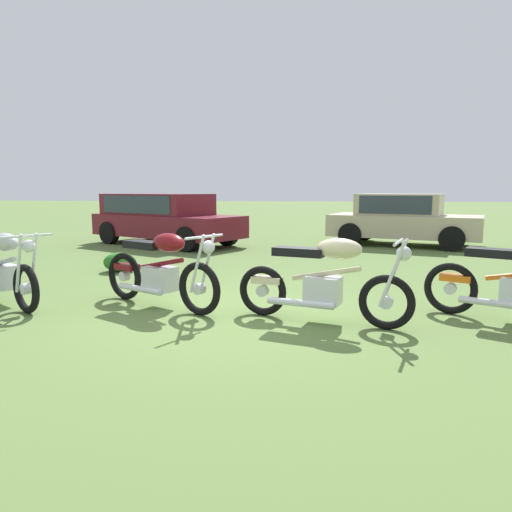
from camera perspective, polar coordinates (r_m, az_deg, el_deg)
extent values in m
plane|color=#567038|center=(5.98, -2.98, -6.87)|extent=(120.00, 120.00, 0.00)
torus|color=black|center=(6.54, -26.11, -3.58)|extent=(0.57, 0.41, 0.62)
cylinder|color=silver|center=(6.54, -26.11, -3.58)|extent=(0.17, 0.16, 0.14)
cylinder|color=silver|center=(6.47, -25.35, -0.66)|extent=(0.25, 0.18, 0.74)
cylinder|color=silver|center=(6.40, -26.81, -0.83)|extent=(0.25, 0.18, 0.74)
cube|color=silver|center=(7.17, -28.37, -2.23)|extent=(0.50, 0.47, 0.32)
cylinder|color=#B7BABF|center=(7.11, -28.38, -0.67)|extent=(0.69, 0.47, 0.22)
ellipsoid|color=#B7BABF|center=(6.94, -28.09, 1.49)|extent=(0.58, 0.50, 0.24)
cylinder|color=silver|center=(6.36, -26.11, 2.19)|extent=(0.37, 0.56, 0.03)
sphere|color=silver|center=(6.32, -25.83, 1.08)|extent=(0.22, 0.22, 0.16)
torus|color=black|center=(5.82, -6.90, -3.96)|extent=(0.63, 0.40, 0.67)
torus|color=black|center=(6.88, -15.65, -2.36)|extent=(0.63, 0.40, 0.67)
cylinder|color=silver|center=(5.82, -6.90, -3.96)|extent=(0.17, 0.16, 0.14)
cylinder|color=silver|center=(6.88, -15.65, -2.36)|extent=(0.17, 0.16, 0.14)
cylinder|color=silver|center=(5.79, -5.91, -0.76)|extent=(0.25, 0.16, 0.72)
cylinder|color=silver|center=(5.66, -7.14, -0.98)|extent=(0.25, 0.16, 0.72)
cube|color=silver|center=(6.31, -11.53, -2.70)|extent=(0.50, 0.46, 0.32)
cylinder|color=maroon|center=(6.25, -11.40, -0.93)|extent=(0.72, 0.43, 0.22)
ellipsoid|color=maroon|center=(6.10, -10.53, 1.60)|extent=(0.58, 0.48, 0.24)
cube|color=black|center=(6.47, -13.41, 1.34)|extent=(0.64, 0.50, 0.10)
cube|color=maroon|center=(6.81, -15.38, -1.25)|extent=(0.40, 0.33, 0.08)
cylinder|color=silver|center=(5.65, -6.28, 2.34)|extent=(0.34, 0.58, 0.03)
sphere|color=silver|center=(5.63, -5.81, 1.09)|extent=(0.22, 0.22, 0.16)
cylinder|color=silver|center=(6.40, -13.89, -3.91)|extent=(0.74, 0.46, 0.08)
torus|color=black|center=(5.39, 15.54, -5.43)|extent=(0.62, 0.26, 0.62)
torus|color=black|center=(5.78, 0.80, -4.23)|extent=(0.62, 0.26, 0.62)
cylinder|color=silver|center=(5.39, 15.54, -5.43)|extent=(0.16, 0.13, 0.14)
cylinder|color=silver|center=(5.78, 0.80, -4.23)|extent=(0.16, 0.13, 0.14)
cylinder|color=silver|center=(5.41, 16.44, -1.79)|extent=(0.27, 0.11, 0.75)
cylinder|color=silver|center=(5.23, 16.18, -2.11)|extent=(0.27, 0.11, 0.75)
cube|color=silver|center=(5.52, 8.12, -4.14)|extent=(0.47, 0.40, 0.32)
cylinder|color=beige|center=(5.48, 8.46, -2.11)|extent=(0.80, 0.28, 0.23)
ellipsoid|color=beige|center=(5.40, 10.06, 0.87)|extent=(0.57, 0.39, 0.24)
cube|color=black|center=(5.54, 5.22, 0.51)|extent=(0.64, 0.40, 0.10)
cube|color=beige|center=(5.73, 1.36, -2.91)|extent=(0.40, 0.27, 0.08)
cylinder|color=silver|center=(5.27, 16.89, 1.63)|extent=(0.21, 0.62, 0.03)
sphere|color=silver|center=(5.28, 17.48, 0.30)|extent=(0.20, 0.20, 0.16)
cylinder|color=silver|center=(5.47, 5.40, -5.72)|extent=(0.79, 0.30, 0.08)
torus|color=black|center=(6.33, 22.49, -3.66)|extent=(0.61, 0.39, 0.64)
cylinder|color=silver|center=(6.33, 22.49, -3.66)|extent=(0.17, 0.15, 0.14)
cube|color=black|center=(6.17, 26.89, 0.32)|extent=(0.64, 0.50, 0.10)
cube|color=orange|center=(6.29, 23.09, -2.46)|extent=(0.40, 0.33, 0.08)
cylinder|color=silver|center=(6.09, 27.05, -5.15)|extent=(0.74, 0.45, 0.08)
cube|color=maroon|center=(13.50, -10.72, 3.67)|extent=(4.76, 3.59, 0.60)
cube|color=maroon|center=(13.76, -11.95, 6.13)|extent=(3.49, 2.82, 0.60)
cube|color=#2D3842|center=(13.76, -11.95, 6.22)|extent=(3.09, 2.64, 0.48)
cylinder|color=black|center=(13.09, -3.47, 2.65)|extent=(0.67, 0.49, 0.64)
cylinder|color=black|center=(11.88, -8.34, 2.04)|extent=(0.67, 0.49, 0.64)
cylinder|color=black|center=(15.19, -12.53, 3.21)|extent=(0.67, 0.49, 0.64)
cylinder|color=black|center=(14.15, -17.37, 2.70)|extent=(0.67, 0.49, 0.64)
cube|color=#BCAD8C|center=(13.80, 17.54, 3.53)|extent=(4.38, 3.00, 0.60)
cube|color=#BCAD8C|center=(13.79, 17.02, 5.96)|extent=(2.61, 2.26, 0.60)
cube|color=#2D3842|center=(13.79, 17.03, 6.05)|extent=(2.31, 2.19, 0.48)
cylinder|color=black|center=(14.54, 23.09, 2.56)|extent=(0.68, 0.41, 0.64)
cylinder|color=black|center=(12.83, 22.66, 1.94)|extent=(0.68, 0.41, 0.64)
cylinder|color=black|center=(14.90, 13.06, 3.11)|extent=(0.68, 0.41, 0.64)
cylinder|color=black|center=(13.24, 11.36, 2.57)|extent=(0.68, 0.41, 0.64)
ellipsoid|color=#236A1E|center=(9.27, -16.17, -0.71)|extent=(0.62, 0.53, 0.36)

